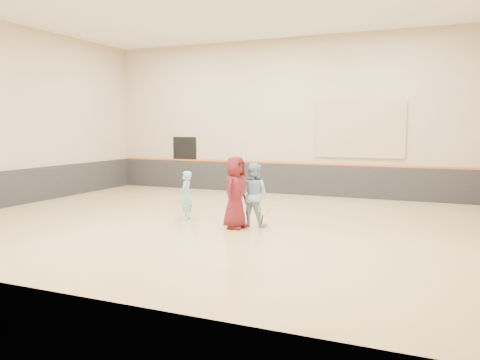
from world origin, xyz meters
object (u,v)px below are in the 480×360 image
at_px(young_man, 235,192).
at_px(spare_racket, 239,208).
at_px(girl, 186,196).
at_px(instructor, 253,195).

xyz_separation_m(young_man, spare_racket, (-1.06, 2.74, -0.91)).
bearing_deg(spare_racket, young_man, -68.81).
distance_m(girl, instructor, 2.01).
bearing_deg(girl, instructor, 78.40).
bearing_deg(girl, spare_racket, 151.88).
relative_size(instructor, young_man, 0.90).
xyz_separation_m(instructor, spare_racket, (-1.38, 2.28, -0.81)).
relative_size(girl, spare_racket, 2.09).
bearing_deg(young_man, spare_racket, 25.83).
height_order(instructor, spare_racket, instructor).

